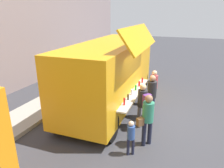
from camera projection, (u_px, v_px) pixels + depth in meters
The scene contains 8 objects.
ground_plane at pixel (150, 116), 8.32m from camera, with size 60.00×60.00×0.00m, color #38383D.
food_truck_main at pixel (111, 72), 8.85m from camera, with size 6.59×2.95×3.51m.
trash_bin at pixel (103, 67), 13.84m from camera, with size 0.60×0.60×1.00m, color #2E6136.
customer_front_ordering at pixel (152, 93), 7.88m from camera, with size 0.57×0.36×1.74m.
customer_mid_with_backpack at pixel (143, 101), 7.20m from camera, with size 0.50×0.52×1.65m.
customer_rear_waiting at pixel (147, 116), 6.21m from camera, with size 0.50×0.47×1.68m.
customer_extra_browsing at pixel (154, 85), 9.09m from camera, with size 0.32×0.32×1.59m.
child_near_queue at pixel (131, 135), 5.86m from camera, with size 0.22×0.22×1.10m.
Camera 1 is at (-7.48, -1.34, 3.94)m, focal length 33.11 mm.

